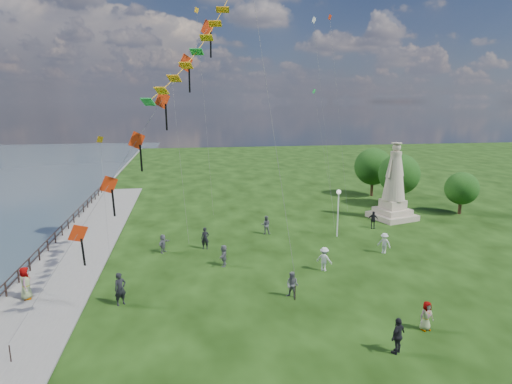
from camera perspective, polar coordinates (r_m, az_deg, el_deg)
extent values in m
cube|color=slate|center=(33.58, -28.16, -9.75)|extent=(0.30, 160.00, 0.60)
cube|color=slate|center=(30.97, -24.94, -10.73)|extent=(5.00, 60.00, 0.10)
cylinder|color=black|center=(29.79, -30.39, -11.25)|extent=(0.11, 0.11, 1.00)
cylinder|color=black|center=(31.52, -29.10, -9.87)|extent=(0.11, 0.11, 1.00)
cylinder|color=black|center=(33.28, -27.95, -8.63)|extent=(0.11, 0.11, 1.00)
cylinder|color=black|center=(35.06, -26.93, -7.52)|extent=(0.11, 0.11, 1.00)
cylinder|color=black|center=(36.87, -26.01, -6.51)|extent=(0.11, 0.11, 1.00)
cylinder|color=black|center=(38.70, -25.18, -5.59)|extent=(0.11, 0.11, 1.00)
cylinder|color=black|center=(40.55, -24.43, -4.76)|extent=(0.11, 0.11, 1.00)
cylinder|color=black|center=(42.40, -23.75, -3.99)|extent=(0.11, 0.11, 1.00)
cylinder|color=black|center=(44.27, -23.12, -3.29)|extent=(0.11, 0.11, 1.00)
cylinder|color=black|center=(46.16, -22.55, -2.65)|extent=(0.11, 0.11, 1.00)
cylinder|color=black|center=(48.05, -22.02, -2.06)|extent=(0.11, 0.11, 1.00)
cylinder|color=black|center=(49.95, -21.54, -1.51)|extent=(0.11, 0.11, 1.00)
cylinder|color=black|center=(51.85, -21.08, -1.01)|extent=(0.11, 0.11, 1.00)
cylinder|color=black|center=(53.77, -20.67, -0.54)|extent=(0.11, 0.11, 1.00)
cylinder|color=black|center=(55.69, -20.27, -0.10)|extent=(0.11, 0.11, 1.00)
cylinder|color=black|center=(57.61, -19.91, 0.31)|extent=(0.11, 0.11, 1.00)
cube|color=black|center=(33.12, -28.03, -7.85)|extent=(0.06, 52.00, 0.06)
cube|color=black|center=(33.26, -27.96, -8.55)|extent=(0.06, 52.00, 0.06)
cube|color=tan|center=(44.67, 17.67, -3.07)|extent=(4.57, 4.57, 0.53)
cube|color=tan|center=(44.54, 17.72, -2.41)|extent=(3.48, 3.48, 0.53)
cube|color=tan|center=(44.38, 17.77, -1.53)|extent=(2.39, 2.39, 0.88)
cylinder|color=tan|center=(43.54, 18.19, 4.93)|extent=(1.30, 1.30, 0.35)
sphere|color=tan|center=(43.48, 18.24, 5.65)|extent=(0.81, 0.81, 0.81)
cylinder|color=tan|center=(43.44, 18.28, 6.20)|extent=(0.97, 0.97, 0.09)
cylinder|color=silver|center=(37.24, 10.85, -3.04)|extent=(0.11, 0.11, 3.82)
sphere|color=white|center=(36.77, 10.98, 0.01)|extent=(0.38, 0.38, 0.38)
cylinder|color=#382314|center=(50.00, 18.36, -0.55)|extent=(0.36, 0.36, 2.23)
sphere|color=#17380F|center=(49.54, 18.55, 2.29)|extent=(4.46, 4.46, 4.46)
cylinder|color=#382314|center=(48.96, 25.55, -1.71)|extent=(0.36, 0.36, 1.67)
sphere|color=#17380F|center=(48.59, 25.74, 0.45)|extent=(3.35, 3.35, 3.35)
cylinder|color=#382314|center=(54.56, 15.20, 0.67)|extent=(0.36, 0.36, 2.26)
sphere|color=#17380F|center=(54.14, 15.35, 3.31)|extent=(4.52, 4.52, 4.52)
imported|color=black|center=(26.11, -17.65, -12.22)|extent=(0.84, 0.77, 1.92)
imported|color=#595960|center=(25.91, 4.87, -12.26)|extent=(0.90, 0.87, 1.60)
imported|color=silver|center=(30.02, 9.08, -8.81)|extent=(1.20, 1.11, 1.68)
imported|color=black|center=(21.69, 18.40, -17.71)|extent=(1.16, 1.02, 1.77)
imported|color=#595960|center=(24.15, 21.77, -15.09)|extent=(0.80, 0.55, 1.54)
imported|color=#595960|center=(33.85, -12.29, -6.73)|extent=(1.16, 1.46, 1.45)
imported|color=black|center=(34.07, -6.80, -6.15)|extent=(0.69, 0.51, 1.74)
imported|color=#595960|center=(37.59, 1.32, -4.40)|extent=(0.87, 0.62, 1.65)
imported|color=silver|center=(34.36, 16.73, -6.56)|extent=(1.08, 1.12, 1.60)
imported|color=black|center=(40.69, 15.33, -3.60)|extent=(1.05, 0.79, 1.60)
imported|color=#595960|center=(28.76, -28.36, -10.82)|extent=(0.72, 1.03, 1.95)
imported|color=#595960|center=(30.59, -4.32, -8.43)|extent=(0.90, 1.53, 1.54)
cylinder|color=black|center=(22.96, -29.94, -18.26)|extent=(0.06, 0.06, 0.90)
cube|color=#B9270A|center=(22.60, -22.63, -5.11)|extent=(0.87, 0.64, 1.03)
cube|color=black|center=(22.75, -22.05, -7.47)|extent=(0.10, 0.28, 1.48)
cube|color=#B9270A|center=(23.07, -19.03, 0.93)|extent=(0.87, 0.64, 1.03)
cube|color=black|center=(23.13, -18.48, -1.41)|extent=(0.10, 0.28, 1.48)
cube|color=#B9270A|center=(23.87, -15.61, 6.65)|extent=(0.87, 0.64, 1.03)
cube|color=black|center=(23.85, -15.08, 4.37)|extent=(0.10, 0.28, 1.48)
cube|color=#B9270A|center=(24.97, -12.39, 11.91)|extent=(0.87, 0.64, 1.03)
cube|color=black|center=(24.88, -11.88, 9.74)|extent=(0.10, 0.28, 1.48)
cube|color=#B9270A|center=(26.33, -9.35, 16.64)|extent=(0.87, 0.64, 1.03)
cube|color=black|center=(26.17, -8.87, 14.60)|extent=(0.10, 0.28, 1.48)
cube|color=#B9270A|center=(27.91, -6.51, 20.84)|extent=(0.87, 0.64, 1.03)
cube|color=black|center=(27.69, -6.06, 18.93)|extent=(0.10, 0.28, 1.48)
cylinder|color=black|center=(25.76, 5.23, -13.27)|extent=(0.06, 0.06, 0.90)
cube|color=orange|center=(22.89, -4.47, 23.07)|extent=(0.71, 0.66, 0.19)
cube|color=orange|center=(22.08, -5.47, 21.44)|extent=(0.70, 0.68, 0.21)
cube|color=#F0A00F|center=(21.30, -6.62, 19.75)|extent=(0.69, 0.69, 0.23)
cube|color=green|center=(20.56, -7.91, 18.03)|extent=(0.68, 0.69, 0.25)
cube|color=orange|center=(19.85, -9.32, 16.32)|extent=(0.66, 0.69, 0.27)
cube|color=orange|center=(19.19, -10.85, 14.65)|extent=(0.64, 0.68, 0.28)
cube|color=#F0A00F|center=(18.57, -12.48, 13.06)|extent=(0.62, 0.67, 0.30)
cube|color=green|center=(17.98, -14.20, 11.57)|extent=(0.60, 0.66, 0.31)
cube|color=teal|center=(38.81, -11.19, 14.76)|extent=(0.51, 0.39, 0.57)
cylinder|color=#595959|center=(36.54, -10.10, 4.45)|extent=(1.02, 5.02, 13.41)
cube|color=silver|center=(43.20, 7.73, 21.78)|extent=(0.51, 0.39, 0.57)
cylinder|color=#595959|center=(40.36, 9.08, 9.03)|extent=(1.02, 5.02, 18.81)
cube|color=#B9270A|center=(49.86, 9.82, 21.99)|extent=(0.51, 0.39, 0.57)
cylinder|color=#595959|center=(46.90, 10.97, 10.19)|extent=(1.02, 5.02, 20.19)
cube|color=orange|center=(48.27, -7.94, 22.89)|extent=(0.51, 0.39, 0.57)
cylinder|color=#595959|center=(44.91, -6.82, 10.52)|extent=(1.02, 5.02, 20.61)
cube|color=green|center=(51.78, 7.75, 13.17)|extent=(0.51, 0.39, 0.57)
cylinder|color=#595959|center=(49.79, 8.94, 5.95)|extent=(1.02, 5.02, 12.56)
cube|color=#F0A00F|center=(36.87, -20.08, 6.60)|extent=(0.51, 0.39, 0.57)
cylinder|color=#595959|center=(34.95, -19.53, -0.58)|extent=(1.02, 5.01, 8.38)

